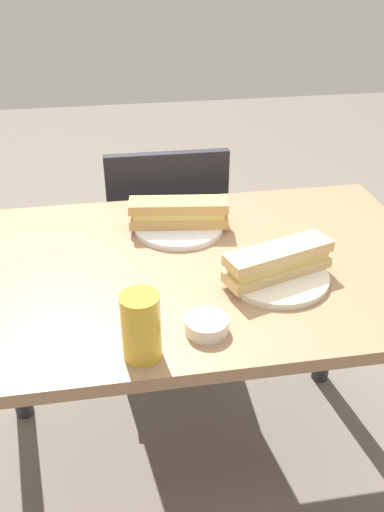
% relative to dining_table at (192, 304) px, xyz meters
% --- Properties ---
extents(ground_plane, '(8.00, 8.00, 0.00)m').
position_rel_dining_table_xyz_m(ground_plane, '(0.00, 0.00, -0.62)').
color(ground_plane, '#6B6056').
extents(dining_table, '(1.18, 0.74, 0.74)m').
position_rel_dining_table_xyz_m(dining_table, '(0.00, 0.00, 0.00)').
color(dining_table, '#997251').
rests_on(dining_table, ground).
extents(chair_far, '(0.41, 0.41, 0.85)m').
position_rel_dining_table_xyz_m(chair_far, '(-0.00, 0.56, -0.14)').
color(chair_far, black).
rests_on(chair_far, ground).
extents(plate_near, '(0.23, 0.23, 0.01)m').
position_rel_dining_table_xyz_m(plate_near, '(0.18, -0.10, 0.13)').
color(plate_near, silver).
rests_on(plate_near, dining_table).
extents(baguette_sandwich_near, '(0.26, 0.14, 0.07)m').
position_rel_dining_table_xyz_m(baguette_sandwich_near, '(0.18, -0.10, 0.17)').
color(baguette_sandwich_near, '#DBB77A').
rests_on(baguette_sandwich_near, plate_near).
extents(knife_near, '(0.17, 0.08, 0.01)m').
position_rel_dining_table_xyz_m(knife_near, '(0.15, -0.05, 0.14)').
color(knife_near, silver).
rests_on(knife_near, plate_near).
extents(plate_far, '(0.23, 0.23, 0.01)m').
position_rel_dining_table_xyz_m(plate_far, '(-0.01, 0.17, 0.13)').
color(plate_far, white).
rests_on(plate_far, dining_table).
extents(baguette_sandwich_far, '(0.26, 0.10, 0.07)m').
position_rel_dining_table_xyz_m(baguette_sandwich_far, '(-0.01, 0.17, 0.17)').
color(baguette_sandwich_far, tan).
rests_on(baguette_sandwich_far, plate_far).
extents(knife_far, '(0.18, 0.05, 0.01)m').
position_rel_dining_table_xyz_m(knife_far, '(-0.01, 0.23, 0.14)').
color(knife_far, silver).
rests_on(knife_far, plate_far).
extents(beer_glass, '(0.07, 0.07, 0.13)m').
position_rel_dining_table_xyz_m(beer_glass, '(-0.14, -0.30, 0.19)').
color(beer_glass, gold).
rests_on(beer_glass, dining_table).
extents(olive_bowl, '(0.09, 0.09, 0.03)m').
position_rel_dining_table_xyz_m(olive_bowl, '(-0.01, -0.25, 0.14)').
color(olive_bowl, silver).
rests_on(olive_bowl, dining_table).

